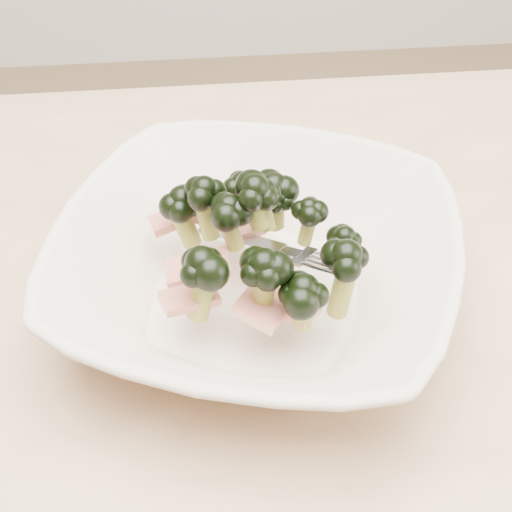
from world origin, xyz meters
name	(u,v)px	position (x,y,z in m)	size (l,w,h in m)	color
dining_table	(207,402)	(0.00, 0.00, 0.65)	(1.20, 0.80, 0.75)	tan
broccoli_dish	(256,264)	(0.05, 0.02, 0.79)	(0.40, 0.40, 0.13)	beige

